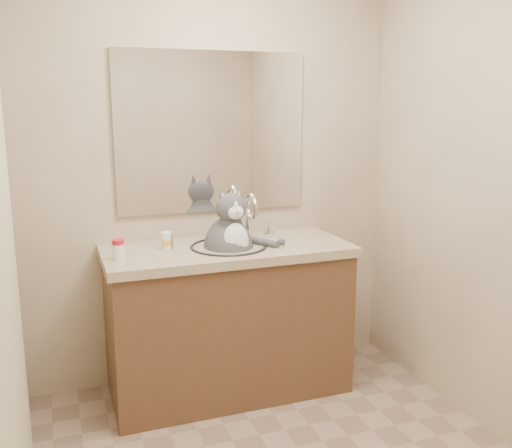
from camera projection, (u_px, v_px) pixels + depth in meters
The scene contains 8 objects.
room at pixel (302, 215), 2.15m from camera, with size 2.22×2.52×2.42m.
vanity at pixel (228, 316), 3.19m from camera, with size 1.34×0.59×1.12m.
mirror at pixel (212, 132), 3.23m from camera, with size 1.10×0.02×0.90m, color white.
shower_curtain at pixel (6, 280), 1.92m from camera, with size 0.02×1.30×1.93m.
cat at pixel (230, 244), 3.08m from camera, with size 0.40×0.32×0.54m.
pill_bottle_redcap at pixel (118, 250), 2.82m from camera, with size 0.07×0.07×0.10m.
pill_bottle_orange at pixel (166, 241), 3.03m from camera, with size 0.06×0.06×0.09m.
grey_canister at pixel (169, 243), 3.04m from camera, with size 0.05×0.05×0.07m.
Camera 1 is at (-0.89, -1.92, 1.61)m, focal length 40.00 mm.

